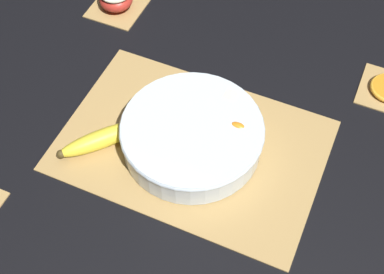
{
  "coord_description": "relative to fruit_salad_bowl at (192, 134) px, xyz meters",
  "views": [
    {
      "loc": [
        -0.24,
        0.55,
        0.88
      ],
      "look_at": [
        0.0,
        0.0,
        0.03
      ],
      "focal_mm": 50.0,
      "sensor_mm": 36.0,
      "label": 1
    }
  ],
  "objects": [
    {
      "name": "whole_banana",
      "position": [
        0.16,
        0.07,
        -0.02
      ],
      "size": [
        0.15,
        0.16,
        0.04
      ],
      "color": "yellow",
      "rests_on": "bamboo_mat_center"
    },
    {
      "name": "fruit_salad_bowl",
      "position": [
        0.0,
        0.0,
        0.0
      ],
      "size": [
        0.28,
        0.28,
        0.06
      ],
      "color": "silver",
      "rests_on": "bamboo_mat_center"
    },
    {
      "name": "bamboo_mat_center",
      "position": [
        0.0,
        -0.0,
        -0.04
      ],
      "size": [
        0.52,
        0.35,
        0.01
      ],
      "color": "#A8844C",
      "rests_on": "ground_plane"
    },
    {
      "name": "ground_plane",
      "position": [
        0.0,
        -0.0,
        -0.04
      ],
      "size": [
        6.0,
        6.0,
        0.0
      ],
      "primitive_type": "plane",
      "color": "black"
    },
    {
      "name": "coaster_mat_near_right",
      "position": [
        0.33,
        -0.3,
        -0.04
      ],
      "size": [
        0.12,
        0.12,
        0.01
      ],
      "color": "#A8844C",
      "rests_on": "ground_plane"
    }
  ]
}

